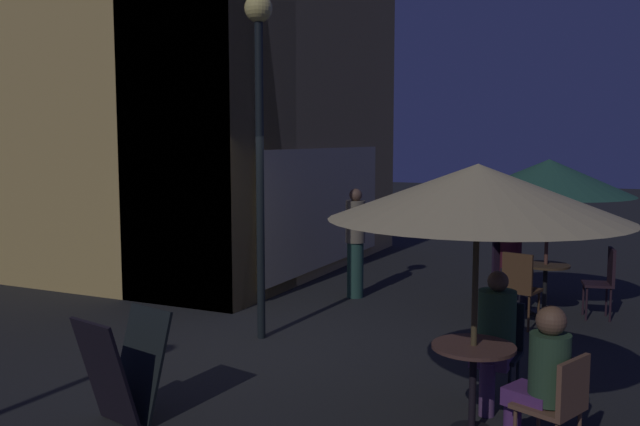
{
  "coord_description": "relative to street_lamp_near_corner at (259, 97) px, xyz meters",
  "views": [
    {
      "loc": [
        -6.82,
        -4.14,
        2.48
      ],
      "look_at": [
        1.9,
        -0.04,
        1.42
      ],
      "focal_mm": 38.5,
      "sensor_mm": 36.0,
      "label": 1
    }
  ],
  "objects": [
    {
      "name": "cafe_building",
      "position": [
        3.05,
        3.12,
        1.58
      ],
      "size": [
        6.84,
        6.88,
        9.1
      ],
      "color": "tan",
      "rests_on": "ground"
    },
    {
      "name": "street_lamp_near_corner",
      "position": [
        0.0,
        0.0,
        0.0
      ],
      "size": [
        0.34,
        0.34,
        4.18
      ],
      "color": "black",
      "rests_on": "ground"
    },
    {
      "name": "patron_seated_0",
      "position": [
        3.06,
        -2.54,
        -2.25
      ],
      "size": [
        0.48,
        0.5,
        1.26
      ],
      "rotation": [
        0.0,
        0.0,
        -2.26
      ],
      "color": "black",
      "rests_on": "ground"
    },
    {
      "name": "cafe_chair_2",
      "position": [
        1.79,
        -2.83,
        -2.36
      ],
      "size": [
        0.49,
        0.49,
        1.01
      ],
      "rotation": [
        0.0,
        0.0,
        -0.25
      ],
      "color": "#4E321C",
      "rests_on": "ground"
    },
    {
      "name": "ground_plane",
      "position": [
        -0.4,
        -0.06,
        -2.96
      ],
      "size": [
        60.0,
        60.0,
        0.0
      ],
      "primitive_type": "plane",
      "color": "black"
    },
    {
      "name": "patron_seated_1",
      "position": [
        -1.95,
        -3.59,
        -2.26
      ],
      "size": [
        0.42,
        0.51,
        1.24
      ],
      "rotation": [
        0.0,
        0.0,
        1.18
      ],
      "color": "#5A2E6E",
      "rests_on": "ground"
    },
    {
      "name": "menu_sandwich_board",
      "position": [
        -2.74,
        -0.21,
        -2.47
      ],
      "size": [
        0.77,
        0.69,
        0.96
      ],
      "rotation": [
        0.0,
        0.0,
        -0.23
      ],
      "color": "black",
      "rests_on": "ground"
    },
    {
      "name": "patron_standing_3",
      "position": [
        2.53,
        -0.22,
        -2.09
      ],
      "size": [
        0.3,
        0.3,
        1.7
      ],
      "rotation": [
        0.0,
        0.0,
        0.29
      ],
      "color": "#24463C",
      "rests_on": "ground"
    },
    {
      "name": "cafe_table_1",
      "position": [
        -1.71,
        -3.01,
        -2.41
      ],
      "size": [
        0.69,
        0.69,
        0.78
      ],
      "color": "black",
      "rests_on": "ground"
    },
    {
      "name": "patron_seated_2",
      "position": [
        -0.98,
        -3.05,
        -2.25
      ],
      "size": [
        0.54,
        0.36,
        1.27
      ],
      "rotation": [
        0.0,
        0.0,
        3.09
      ],
      "color": "#603D6A",
      "rests_on": "ground"
    },
    {
      "name": "cafe_chair_4",
      "position": [
        -0.84,
        -3.06,
        -2.4
      ],
      "size": [
        0.44,
        0.44,
        0.94
      ],
      "rotation": [
        0.0,
        0.0,
        3.09
      ],
      "color": "black",
      "rests_on": "ground"
    },
    {
      "name": "cafe_chair_3",
      "position": [
        -2.01,
        -3.72,
        -2.43
      ],
      "size": [
        0.56,
        0.56,
        0.87
      ],
      "rotation": [
        0.0,
        0.0,
        1.18
      ],
      "color": "brown",
      "rests_on": "ground"
    },
    {
      "name": "patio_umbrella_1",
      "position": [
        -1.71,
        -3.01,
        -0.92
      ],
      "size": [
        2.42,
        2.42,
        2.27
      ],
      "color": "black",
      "rests_on": "ground"
    },
    {
      "name": "cafe_chair_0",
      "position": [
        2.8,
        -3.81,
        -2.38
      ],
      "size": [
        0.45,
        0.45,
        0.99
      ],
      "rotation": [
        0.0,
        0.0,
        1.78
      ],
      "color": "black",
      "rests_on": "ground"
    },
    {
      "name": "cafe_chair_1",
      "position": [
        3.15,
        -2.43,
        -2.41
      ],
      "size": [
        0.54,
        0.54,
        0.93
      ],
      "rotation": [
        0.0,
        0.0,
        -2.26
      ],
      "color": "black",
      "rests_on": "ground"
    },
    {
      "name": "cafe_table_0",
      "position": [
        2.64,
        -3.05,
        -2.46
      ],
      "size": [
        0.66,
        0.66,
        0.73
      ],
      "color": "black",
      "rests_on": "ground"
    },
    {
      "name": "patio_umbrella_0",
      "position": [
        2.64,
        -3.05,
        -1.03
      ],
      "size": [
        2.27,
        2.27,
        2.19
      ],
      "color": "black",
      "rests_on": "ground"
    }
  ]
}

